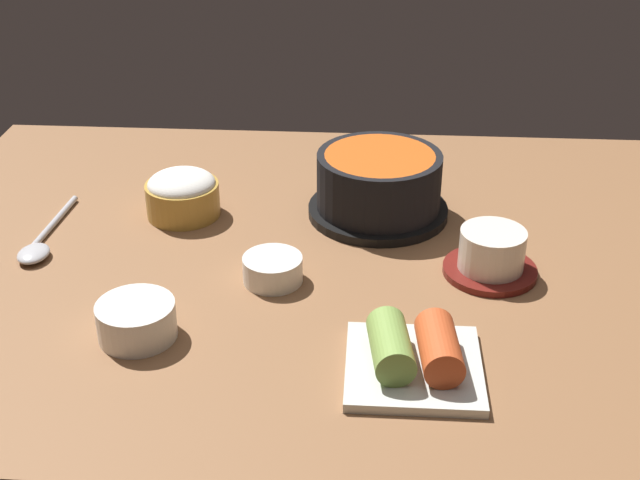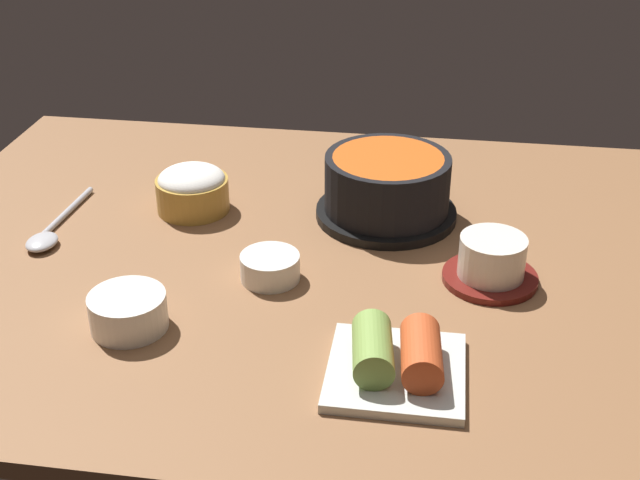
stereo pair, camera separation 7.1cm
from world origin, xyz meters
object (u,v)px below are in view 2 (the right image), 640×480
object	(u,v)px
rice_bowl	(192,189)
tea_cup_with_saucer	(492,261)
spoon	(49,233)
banchan_cup_center	(270,266)
stone_pot	(387,187)
side_bowl_near	(128,310)
kimchi_plate	(396,360)

from	to	relation	value
rice_bowl	tea_cup_with_saucer	xyz separation A→B (cm)	(37.61, -12.03, -0.50)
spoon	banchan_cup_center	bearing A→B (deg)	-10.57
stone_pot	side_bowl_near	world-z (taller)	stone_pot
kimchi_plate	side_bowl_near	distance (cm)	27.88
kimchi_plate	spoon	bearing A→B (deg)	154.62
side_bowl_near	spoon	xyz separation A→B (cm)	(-16.17, 16.77, -1.42)
tea_cup_with_saucer	side_bowl_near	xyz separation A→B (cm)	(-36.76, -14.67, -0.47)
banchan_cup_center	kimchi_plate	xyz separation A→B (cm)	(15.20, -15.42, 0.28)
stone_pot	spoon	world-z (taller)	stone_pot
stone_pot	side_bowl_near	size ratio (longest dim) A/B	2.25
rice_bowl	spoon	xyz separation A→B (cm)	(-15.32, -9.93, -2.38)
spoon	tea_cup_with_saucer	bearing A→B (deg)	-2.27
tea_cup_with_saucer	banchan_cup_center	distance (cm)	24.60
side_bowl_near	spoon	world-z (taller)	side_bowl_near
stone_pot	kimchi_plate	world-z (taller)	stone_pot
banchan_cup_center	stone_pot	bearing A→B (deg)	55.63
kimchi_plate	side_bowl_near	size ratio (longest dim) A/B	1.62
rice_bowl	kimchi_plate	xyz separation A→B (cm)	(28.44, -30.68, -1.11)
banchan_cup_center	side_bowl_near	bearing A→B (deg)	-137.29
rice_bowl	side_bowl_near	size ratio (longest dim) A/B	1.17
kimchi_plate	side_bowl_near	bearing A→B (deg)	171.78
tea_cup_with_saucer	banchan_cup_center	world-z (taller)	tea_cup_with_saucer
rice_bowl	tea_cup_with_saucer	bearing A→B (deg)	-17.74
banchan_cup_center	spoon	xyz separation A→B (cm)	(-28.56, 5.33, -0.99)
stone_pot	banchan_cup_center	size ratio (longest dim) A/B	2.67
stone_pot	banchan_cup_center	world-z (taller)	stone_pot
stone_pot	rice_bowl	bearing A→B (deg)	-176.10
banchan_cup_center	tea_cup_with_saucer	bearing A→B (deg)	7.55
kimchi_plate	stone_pot	bearing A→B (deg)	96.36
side_bowl_near	stone_pot	bearing A→B (deg)	49.81
banchan_cup_center	spoon	world-z (taller)	banchan_cup_center
rice_bowl	spoon	size ratio (longest dim) A/B	0.53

